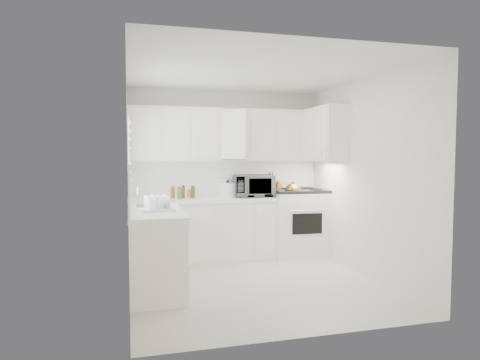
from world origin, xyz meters
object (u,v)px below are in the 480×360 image
object	(u,v)px
stove	(299,213)
rice_cooker	(228,189)
dish_rack	(156,202)
microwave	(254,183)
utensil_crock	(271,184)
tea_kettle	(293,189)

from	to	relation	value
stove	rice_cooker	xyz separation A→B (m)	(-1.15, 0.07, 0.41)
stove	dish_rack	size ratio (longest dim) A/B	3.58
stove	rice_cooker	world-z (taller)	stove
microwave	utensil_crock	bearing A→B (deg)	-14.86
stove	tea_kettle	size ratio (longest dim) A/B	4.77
rice_cooker	dish_rack	size ratio (longest dim) A/B	0.68
tea_kettle	rice_cooker	bearing A→B (deg)	179.15
stove	rice_cooker	bearing A→B (deg)	179.91
tea_kettle	microwave	world-z (taller)	microwave
rice_cooker	tea_kettle	bearing A→B (deg)	1.76
rice_cooker	microwave	bearing A→B (deg)	10.75
stove	dish_rack	world-z (taller)	stove
stove	utensil_crock	size ratio (longest dim) A/B	3.41
stove	microwave	bearing A→B (deg)	-179.64
tea_kettle	rice_cooker	xyz separation A→B (m)	(-0.97, 0.23, 0.01)
tea_kettle	utensil_crock	world-z (taller)	utensil_crock
utensil_crock	dish_rack	bearing A→B (deg)	-146.63
stove	tea_kettle	bearing A→B (deg)	-135.18
microwave	stove	bearing A→B (deg)	1.91
rice_cooker	utensil_crock	xyz separation A→B (m)	(0.65, -0.12, 0.07)
microwave	rice_cooker	distance (m)	0.41
stove	rice_cooker	size ratio (longest dim) A/B	5.23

